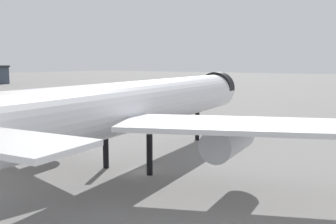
# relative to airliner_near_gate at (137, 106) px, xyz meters

# --- Properties ---
(ground) EXTENTS (900.00, 900.00, 0.00)m
(ground) POSITION_rel_airliner_near_gate_xyz_m (-1.82, -2.31, -8.04)
(ground) COLOR slate
(airliner_near_gate) EXTENTS (67.42, 61.10, 18.26)m
(airliner_near_gate) POSITION_rel_airliner_near_gate_xyz_m (0.00, 0.00, 0.00)
(airliner_near_gate) COLOR white
(airliner_near_gate) RESTS_ON ground
(service_truck_front) EXTENTS (3.93, 5.94, 3.00)m
(service_truck_front) POSITION_rel_airliner_near_gate_xyz_m (13.05, 37.48, -6.45)
(service_truck_front) COLOR black
(service_truck_front) RESTS_ON ground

